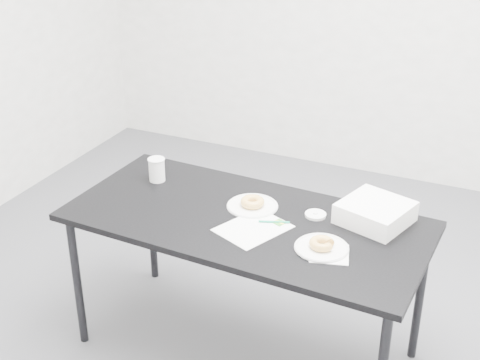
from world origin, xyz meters
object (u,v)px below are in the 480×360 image
at_px(scorecard, 253,228).
at_px(donut_near, 322,243).
at_px(pen, 274,222).
at_px(plate_near, 322,248).
at_px(donut_far, 252,202).
at_px(table, 246,229).
at_px(plate_far, 252,206).
at_px(bakery_box, 375,213).
at_px(coffee_cup, 157,170).

bearing_deg(scorecard, donut_near, 16.57).
height_order(pen, plate_near, pen).
height_order(scorecard, donut_near, donut_near).
relative_size(scorecard, donut_far, 2.64).
height_order(table, scorecard, scorecard).
bearing_deg(table, plate_far, 101.24).
distance_m(table, plate_far, 0.12).
height_order(plate_near, bakery_box, bakery_box).
bearing_deg(scorecard, pen, 73.36).
bearing_deg(plate_near, coffee_cup, 163.82).
relative_size(plate_near, donut_near, 2.13).
bearing_deg(donut_far, bakery_box, 9.84).
height_order(scorecard, pen, pen).
xyz_separation_m(plate_near, plate_far, (-0.39, 0.21, -0.00)).
distance_m(plate_near, bakery_box, 0.33).
bearing_deg(donut_far, plate_near, -28.31).
xyz_separation_m(table, donut_near, (0.37, -0.10, 0.08)).
bearing_deg(pen, coffee_cup, 147.18).
xyz_separation_m(coffee_cup, bakery_box, (1.05, 0.04, -0.01)).
distance_m(table, scorecard, 0.11).
bearing_deg(plate_near, pen, 155.59).
bearing_deg(donut_far, pen, -34.46).
bearing_deg(donut_near, scorecard, 173.49).
bearing_deg(bakery_box, table, -141.77).
relative_size(pen, donut_far, 1.23).
xyz_separation_m(table, scorecard, (0.06, -0.07, 0.05)).
xyz_separation_m(plate_near, donut_far, (-0.39, 0.21, 0.02)).
xyz_separation_m(scorecard, plate_near, (0.31, -0.04, 0.00)).
bearing_deg(plate_near, plate_far, 151.69).
bearing_deg(plate_far, pen, -34.46).
xyz_separation_m(scorecard, donut_near, (0.31, -0.04, 0.02)).
distance_m(donut_near, coffee_cup, 0.95).
bearing_deg(plate_near, table, 164.42).
bearing_deg(donut_far, table, -81.60).
distance_m(pen, coffee_cup, 0.68).
bearing_deg(bakery_box, plate_near, -97.32).
distance_m(donut_near, bakery_box, 0.33).
xyz_separation_m(pen, plate_far, (-0.14, 0.10, -0.00)).
bearing_deg(coffee_cup, bakery_box, 2.05).
height_order(table, donut_near, donut_near).
relative_size(table, plate_far, 6.99).
distance_m(donut_far, coffee_cup, 0.52).
height_order(donut_far, bakery_box, bakery_box).
relative_size(donut_near, bakery_box, 0.39).
bearing_deg(bakery_box, coffee_cup, -160.79).
xyz_separation_m(scorecard, donut_far, (-0.08, 0.17, 0.02)).
distance_m(donut_near, plate_far, 0.44).
height_order(pen, plate_far, pen).
bearing_deg(table, coffee_cup, 166.25).
distance_m(plate_far, coffee_cup, 0.53).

